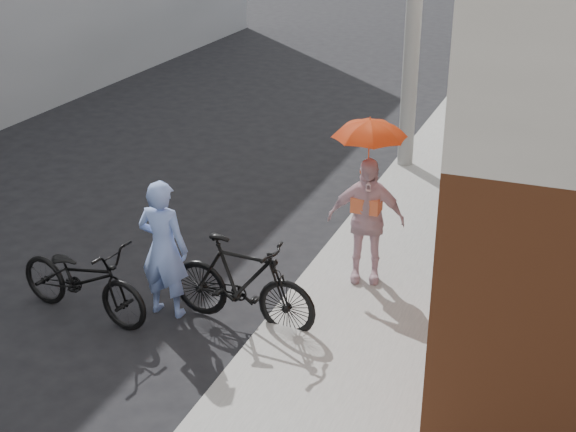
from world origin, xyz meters
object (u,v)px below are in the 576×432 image
Objects in this scene: bike_right at (242,283)px; bike_left at (83,279)px; planter at (482,240)px; kimono_woman at (366,220)px; officer at (163,249)px.

bike_left is at bearing 108.48° from bike_right.
planter is (2.40, 3.02, -0.34)m from bike_right.
bike_right is 1.13× the size of kimono_woman.
bike_right reaches higher than bike_left.
kimono_woman is 3.90× the size of planter.
bike_left is at bearing 25.25° from officer.
planter is at bearing 35.82° from kimono_woman.
kimono_woman is at bearing -48.45° from bike_left.
officer is at bearing -137.66° from planter.
bike_left is at bearing -140.66° from planter.
bike_right reaches higher than planter.
kimono_woman is at bearing -130.49° from planter.
bike_left is 5.59m from planter.
officer is 0.91× the size of bike_left.
officer reaches higher than bike_right.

